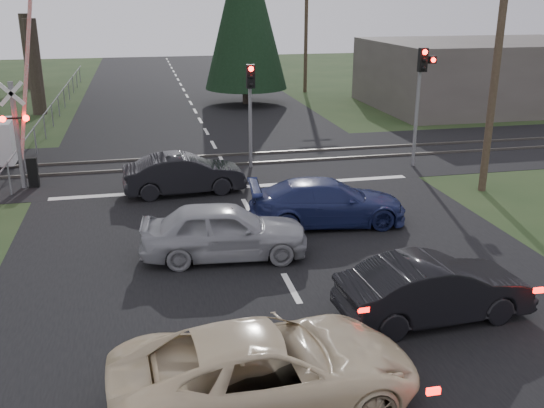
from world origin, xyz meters
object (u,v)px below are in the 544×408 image
object	(u,v)px
cream_coupe	(266,369)
silver_car	(224,231)
traffic_signal_right	(421,84)
dark_hatchback	(434,289)
traffic_signal_center	(251,98)
blue_sedan	(327,202)
dark_car_far	(184,174)
utility_pole_far	(245,14)
utility_pole_near	(498,55)
crossing_signal	(24,132)
utility_pole_mid	(306,24)

from	to	relation	value
cream_coupe	silver_car	distance (m)	6.29
traffic_signal_right	dark_hatchback	world-z (taller)	traffic_signal_right
traffic_signal_center	blue_sedan	distance (m)	7.12
dark_car_far	utility_pole_far	bearing A→B (deg)	-16.23
traffic_signal_right	utility_pole_near	world-z (taller)	utility_pole_near
crossing_signal	utility_pole_mid	xyz separation A→B (m)	(15.77, 20.21, 2.67)
crossing_signal	dark_hatchback	distance (m)	15.44
cream_coupe	silver_car	size ratio (longest dim) A/B	1.18
utility_pole_far	dark_hatchback	world-z (taller)	utility_pole_far
silver_car	blue_sedan	bearing A→B (deg)	-56.21
traffic_signal_center	silver_car	distance (m)	9.06
traffic_signal_center	crossing_signal	bearing A→B (deg)	-173.85
utility_pole_near	blue_sedan	distance (m)	7.83
utility_pole_near	cream_coupe	bearing A→B (deg)	-134.53
utility_pole_far	cream_coupe	size ratio (longest dim) A/B	1.75
silver_car	dark_car_far	bearing A→B (deg)	11.55
silver_car	utility_pole_near	bearing A→B (deg)	-62.95
traffic_signal_center	silver_car	xyz separation A→B (m)	(-2.28, -8.52, -2.06)
utility_pole_near	dark_car_far	xyz separation A→B (m)	(-10.38, 1.95, -4.04)
traffic_signal_right	blue_sedan	distance (m)	8.18
dark_hatchback	blue_sedan	xyz separation A→B (m)	(-0.51, 5.96, 0.00)
traffic_signal_right	silver_car	size ratio (longest dim) A/B	1.08
cream_coupe	silver_car	xyz separation A→B (m)	(0.19, 6.29, 0.03)
traffic_signal_right	traffic_signal_center	size ratio (longest dim) A/B	1.15
dark_car_far	dark_hatchback	bearing A→B (deg)	-159.44
traffic_signal_right	dark_hatchback	bearing A→B (deg)	-113.27
utility_pole_near	dark_car_far	size ratio (longest dim) A/B	2.15
cream_coupe	dark_hatchback	size ratio (longest dim) A/B	1.24
dark_hatchback	blue_sedan	distance (m)	5.98
traffic_signal_right	silver_car	distance (m)	11.75
blue_sedan	dark_car_far	distance (m)	5.63
crossing_signal	dark_hatchback	world-z (taller)	crossing_signal
utility_pole_mid	cream_coupe	distance (m)	35.78
traffic_signal_right	cream_coupe	world-z (taller)	traffic_signal_right
crossing_signal	silver_car	xyz separation A→B (m)	(6.00, -7.63, -1.31)
utility_pole_far	dark_car_far	xyz separation A→B (m)	(-10.38, -47.05, -4.04)
silver_car	cream_coupe	bearing A→B (deg)	-176.09
traffic_signal_center	utility_pole_near	bearing A→B (deg)	-31.95
utility_pole_far	blue_sedan	world-z (taller)	utility_pole_far
crossing_signal	dark_hatchback	bearing A→B (deg)	-49.97
traffic_signal_right	blue_sedan	xyz separation A→B (m)	(-5.44, -5.51, -2.63)
cream_coupe	dark_hatchback	xyz separation A→B (m)	(4.08, 2.14, -0.03)
traffic_signal_center	silver_car	world-z (taller)	traffic_signal_center
crossing_signal	utility_pole_mid	distance (m)	25.78
utility_pole_far	cream_coupe	distance (m)	60.10
utility_pole_far	cream_coupe	xyz separation A→B (m)	(-9.96, -59.13, -4.01)
traffic_signal_right	dark_car_far	distance (m)	9.90
utility_pole_near	dark_hatchback	xyz separation A→B (m)	(-5.88, -7.99, -4.04)
crossing_signal	traffic_signal_center	size ratio (longest dim) A/B	1.70
traffic_signal_center	silver_car	size ratio (longest dim) A/B	0.94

